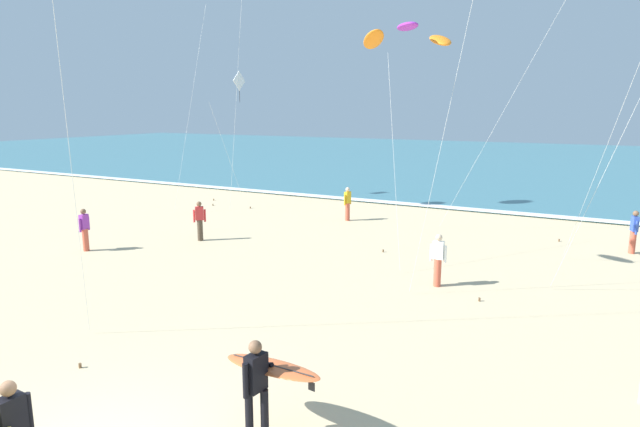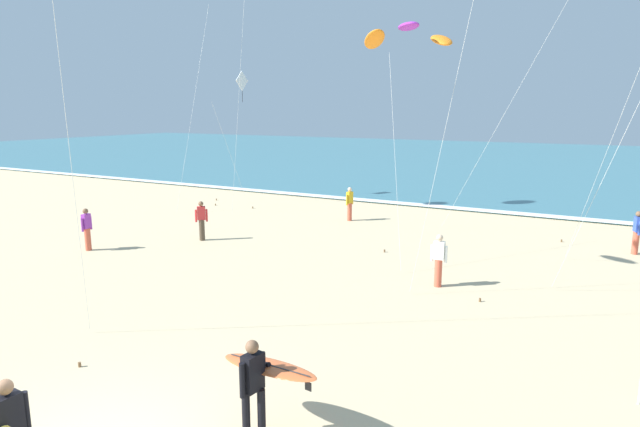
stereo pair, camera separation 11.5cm
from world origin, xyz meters
name	(u,v)px [view 2 (the right image)]	position (x,y,z in m)	size (l,w,h in m)	color
ocean_water	(539,161)	(0.00, 52.83, 0.04)	(160.00, 60.00, 0.08)	teal
shoreline_foam	(468,209)	(0.00, 23.13, 0.09)	(160.00, 0.86, 0.01)	white
surfer_trailing	(260,376)	(1.75, 1.93, 1.04)	(1.98, 1.03, 1.71)	black
kite_arc_violet_far	(408,36)	(0.73, 11.18, 7.30)	(2.89, 3.45, 7.66)	orange
kite_diamond_ivory_close	(241,86)	(-12.42, 20.53, 6.48)	(0.08, 3.24, 7.29)	white
bystander_purple_top	(87,229)	(-10.52, 8.32, 0.81)	(0.23, 0.50, 1.59)	#D8593F
bystander_blue_top	(637,232)	(7.36, 17.49, 0.81)	(0.27, 0.48, 1.59)	#D8593F
bystander_yellow_top	(350,204)	(-4.30, 17.87, 0.81)	(0.25, 0.49, 1.59)	#D8593F
bystander_red_top	(202,220)	(-7.83, 11.56, 0.81)	(0.38, 0.37, 1.59)	#4C3D2D
bystander_white_top	(439,260)	(2.12, 10.53, 0.81)	(0.50, 0.22, 1.59)	#D8593F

